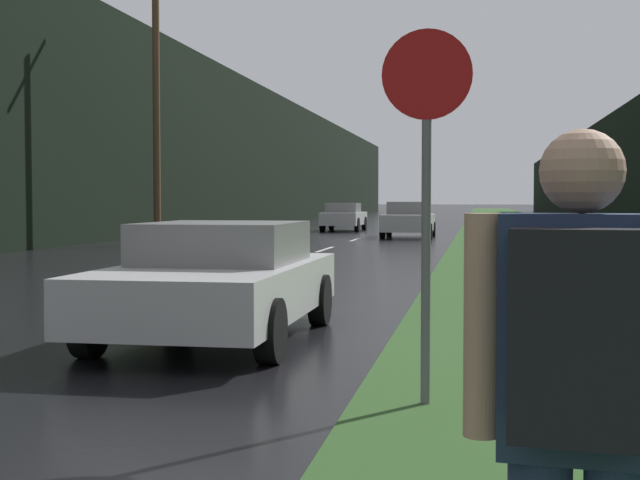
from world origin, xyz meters
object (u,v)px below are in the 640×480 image
Objects in this scene: hitchhiker_with_backpack at (579,416)px; car_oncoming at (344,217)px; car_passing_near at (219,280)px; stop_sign at (426,178)px; car_passing_far at (409,220)px.

hitchhiker_with_backpack is 41.34m from car_oncoming.
stop_sign is at bearing 130.73° from car_passing_near.
stop_sign reaches higher than hitchhiker_with_backpack.
car_passing_near is 0.98× the size of car_oncoming.
hitchhiker_with_backpack is 0.40× the size of car_passing_near.
stop_sign is 1.62× the size of hitchhiker_with_backpack.
stop_sign is at bearing -80.48° from car_oncoming.
car_passing_near is 33.94m from car_oncoming.
car_passing_far is at bearing 101.56° from hitchhiker_with_backpack.
hitchhiker_with_backpack is 33.91m from car_passing_far.
stop_sign is 29.64m from car_passing_far.
hitchhiker_with_backpack is (0.63, -4.25, -0.71)m from stop_sign.
car_passing_far is at bearing -90.00° from car_passing_near.
car_passing_far is (-2.41, 29.52, -0.96)m from stop_sign.
hitchhiker_with_backpack reaches higher than car_passing_near.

